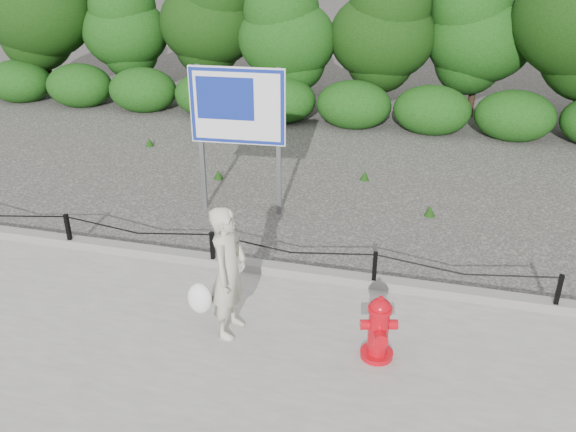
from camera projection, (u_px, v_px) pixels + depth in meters
The scene contains 8 objects.
ground at pixel (214, 270), 9.56m from camera, with size 90.00×90.00×0.00m, color #2D2B28.
sidewalk at pixel (159, 347), 7.81m from camera, with size 14.00×4.00×0.08m, color gray.
curb at pixel (215, 261), 9.54m from camera, with size 14.00×0.22×0.14m, color slate.
chain_barrier at pixel (212, 245), 9.36m from camera, with size 10.06×0.06×0.60m.
treeline at pixel (365, 19), 15.91m from camera, with size 20.50×3.72×5.13m.
fire_hydrant at pixel (379, 329), 7.40m from camera, with size 0.50×0.51×0.88m.
pedestrian at pixel (227, 274), 7.67m from camera, with size 0.75×0.69×1.80m.
advertising_sign at pixel (237, 113), 10.59m from camera, with size 1.70×0.26×2.71m.
Camera 1 is at (3.13, -7.64, 5.03)m, focal length 38.00 mm.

